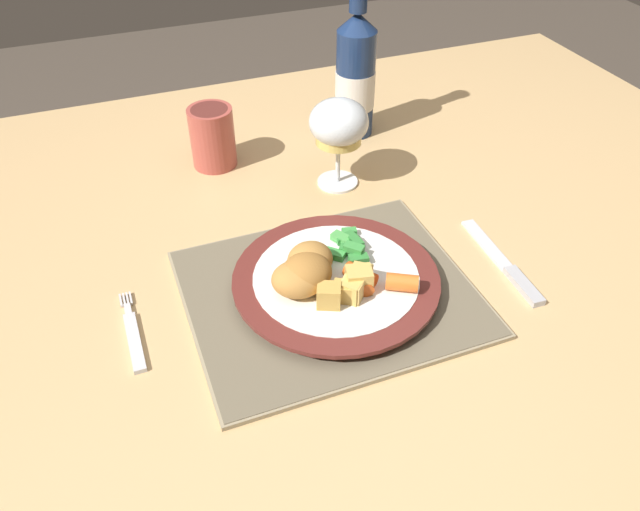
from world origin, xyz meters
name	(u,v)px	position (x,y,z in m)	size (l,w,h in m)	color
ground_plane	(321,508)	(0.00, 0.00, 0.00)	(6.00, 6.00, 0.00)	#4C4238
dining_table	(322,276)	(0.00, 0.00, 0.67)	(1.51, 1.07, 0.74)	tan
placemat	(329,293)	(-0.03, -0.11, 0.74)	(0.35, 0.29, 0.01)	gray
dinner_plate	(336,281)	(-0.02, -0.11, 0.76)	(0.26, 0.26, 0.02)	white
breaded_croquettes	(305,271)	(-0.06, -0.11, 0.79)	(0.10, 0.10, 0.04)	#A87033
green_beans_pile	(347,246)	(0.01, -0.07, 0.77)	(0.07, 0.07, 0.02)	green
glazed_carrots	(375,280)	(0.01, -0.14, 0.78)	(0.08, 0.07, 0.02)	orange
fork	(133,336)	(-0.27, -0.10, 0.74)	(0.01, 0.13, 0.01)	silver
table_knife	(507,267)	(0.20, -0.15, 0.74)	(0.03, 0.18, 0.01)	silver
wine_glass	(339,126)	(0.07, 0.12, 0.84)	(0.09, 0.09, 0.14)	silver
bottle	(355,75)	(0.16, 0.26, 0.85)	(0.07, 0.07, 0.28)	navy
roast_potatoes	(350,286)	(-0.02, -0.15, 0.78)	(0.09, 0.05, 0.03)	gold
drinking_cup	(212,136)	(-0.09, 0.24, 0.79)	(0.07, 0.07, 0.10)	#B24C42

